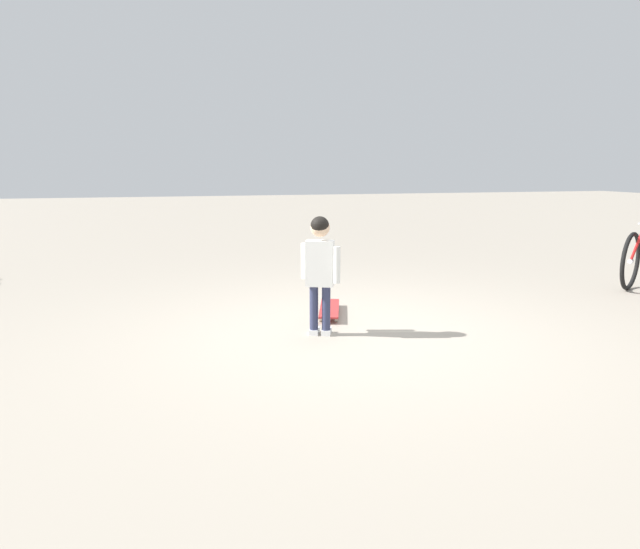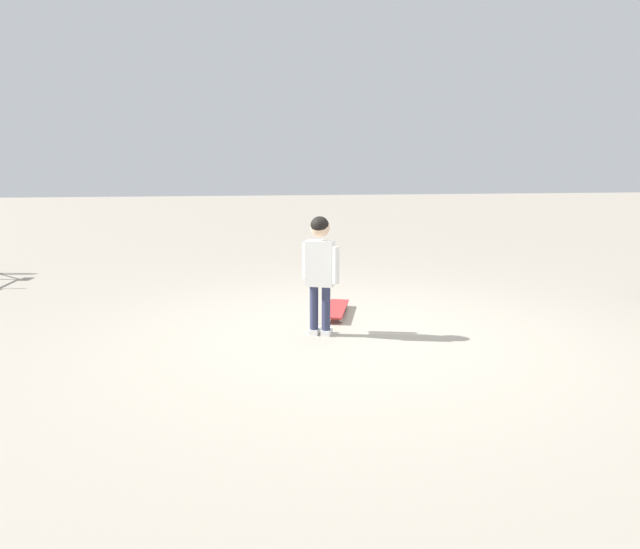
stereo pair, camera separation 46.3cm
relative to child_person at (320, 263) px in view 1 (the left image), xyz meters
The scene contains 3 objects.
ground_plane 0.75m from the child_person, ahead, with size 50.00×50.00×0.00m, color #9E9384.
child_person is the anchor object (origin of this frame).
skateboard 0.92m from the child_person, 67.05° to the left, with size 0.41×0.77×0.07m.
Camera 1 is at (-1.59, -4.52, 1.47)m, focal length 30.95 mm.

